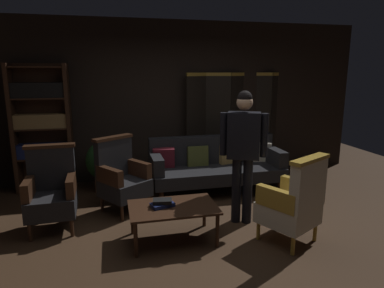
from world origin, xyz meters
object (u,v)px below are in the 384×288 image
(potted_plant, at_px, (103,163))
(book_navy_cloth, at_px, (162,205))
(bookshelf, at_px, (42,125))
(velvet_couch, at_px, (215,164))
(coffee_table, at_px, (173,210))
(armchair_gilt_accent, at_px, (294,202))
(folding_screen, at_px, (238,122))
(armchair_wing_left, at_px, (52,191))
(book_black_cloth, at_px, (162,201))
(standing_figure, at_px, (243,145))
(armchair_wing_right, at_px, (122,177))

(potted_plant, distance_m, book_navy_cloth, 1.98)
(bookshelf, xyz_separation_m, velvet_couch, (2.70, -0.74, -0.63))
(coffee_table, bearing_deg, armchair_gilt_accent, -15.65)
(folding_screen, bearing_deg, velvet_couch, -128.97)
(bookshelf, distance_m, armchair_wing_left, 1.71)
(armchair_wing_left, bearing_deg, book_navy_cloth, -26.45)
(armchair_gilt_accent, xyz_separation_m, book_navy_cloth, (-1.43, 0.39, -0.05))
(book_black_cloth, bearing_deg, standing_figure, 13.34)
(armchair_gilt_accent, bearing_deg, book_black_cloth, 164.71)
(armchair_wing_left, bearing_deg, armchair_wing_right, 23.81)
(velvet_couch, relative_size, potted_plant, 2.58)
(folding_screen, distance_m, armchair_wing_left, 3.58)
(armchair_gilt_accent, distance_m, potted_plant, 3.09)
(armchair_wing_left, bearing_deg, potted_plant, 64.23)
(bookshelf, xyz_separation_m, book_black_cloth, (1.61, -2.20, -0.60))
(velvet_couch, distance_m, potted_plant, 1.82)
(standing_figure, relative_size, potted_plant, 2.07)
(velvet_couch, height_order, book_navy_cloth, velvet_couch)
(velvet_couch, xyz_separation_m, armchair_wing_right, (-1.51, -0.45, 0.03))
(coffee_table, bearing_deg, standing_figure, 16.22)
(armchair_wing_right, relative_size, standing_figure, 0.61)
(book_navy_cloth, xyz_separation_m, book_black_cloth, (0.00, 0.00, 0.04))
(armchair_wing_right, bearing_deg, armchair_gilt_accent, -37.21)
(folding_screen, xyz_separation_m, armchair_gilt_accent, (-0.39, -2.76, -0.50))
(folding_screen, height_order, book_navy_cloth, folding_screen)
(armchair_wing_right, relative_size, book_navy_cloth, 4.07)
(coffee_table, relative_size, armchair_gilt_accent, 0.96)
(potted_plant, bearing_deg, armchair_wing_right, -72.53)
(standing_figure, bearing_deg, bookshelf, 143.91)
(armchair_gilt_accent, bearing_deg, standing_figure, 119.40)
(folding_screen, bearing_deg, potted_plant, -168.62)
(armchair_gilt_accent, bearing_deg, velvet_couch, 100.31)
(armchair_wing_right, distance_m, book_black_cloth, 1.10)
(velvet_couch, bearing_deg, armchair_wing_left, -160.69)
(standing_figure, height_order, book_black_cloth, standing_figure)
(velvet_couch, distance_m, coffee_table, 1.78)
(armchair_gilt_accent, bearing_deg, armchair_wing_right, 142.79)
(velvet_couch, height_order, armchair_wing_left, armchair_wing_left)
(coffee_table, height_order, potted_plant, potted_plant)
(velvet_couch, xyz_separation_m, armchair_gilt_accent, (0.34, -1.86, 0.03))
(velvet_couch, bearing_deg, armchair_wing_right, -163.36)
(armchair_wing_right, bearing_deg, armchair_wing_left, -156.19)
(armchair_wing_right, height_order, book_black_cloth, armchair_wing_right)
(coffee_table, relative_size, armchair_wing_right, 0.96)
(bookshelf, bearing_deg, coffee_table, -52.24)
(coffee_table, distance_m, armchair_wing_right, 1.17)
(bookshelf, height_order, book_navy_cloth, bookshelf)
(velvet_couch, relative_size, book_navy_cloth, 8.30)
(book_black_cloth, bearing_deg, bookshelf, 126.11)
(book_black_cloth, bearing_deg, potted_plant, 110.25)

